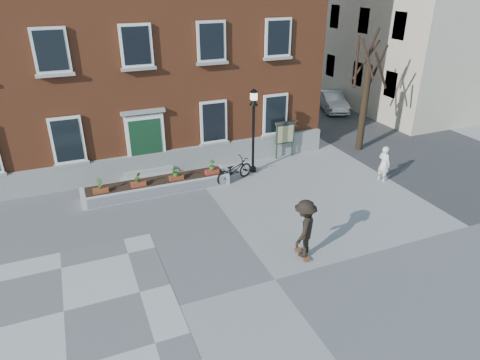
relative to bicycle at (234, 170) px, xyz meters
name	(u,v)px	position (x,y,z in m)	size (l,w,h in m)	color
ground	(275,280)	(-1.44, -6.94, -0.52)	(100.00, 100.00, 0.00)	gray
checker_patch	(64,311)	(-7.44, -5.94, -0.51)	(6.00, 6.00, 0.01)	slate
bicycle	(234,170)	(0.00, 0.00, 0.00)	(0.68, 1.96, 1.03)	black
parked_car	(332,101)	(10.30, 7.82, 0.13)	(1.37, 3.92, 1.29)	silver
bystander	(384,164)	(6.13, -2.54, 0.30)	(0.60, 0.39, 1.64)	white
brick_building	(117,21)	(-3.44, 7.04, 5.79)	(18.40, 10.85, 12.60)	brown
planter_assembly	(157,185)	(-3.43, 0.24, -0.21)	(6.20, 1.12, 1.15)	silver
bare_tree	(365,97)	(7.57, 1.07, 2.27)	(1.83, 1.83, 6.16)	black
lamp_post	(253,119)	(1.19, 0.62, 2.02)	(0.40, 0.40, 3.93)	black
notice_board	(285,134)	(3.37, 1.58, 0.75)	(1.10, 0.16, 1.87)	#193323
skateboarder	(305,228)	(-0.05, -6.18, 0.54)	(1.43, 1.40, 2.05)	brown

